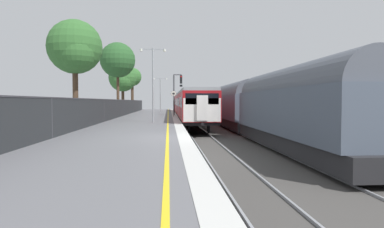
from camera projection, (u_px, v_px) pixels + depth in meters
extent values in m
cube|color=slate|center=(120.00, 149.00, 14.71)|extent=(6.40, 110.00, 1.00)
cube|color=silver|center=(184.00, 137.00, 14.90)|extent=(0.60, 110.00, 0.01)
cube|color=yellow|center=(168.00, 137.00, 14.85)|extent=(0.12, 110.00, 0.01)
cube|color=#423F3D|center=(307.00, 160.00, 15.36)|extent=(11.00, 110.00, 0.20)
cube|color=#5C5C60|center=(377.00, 146.00, 15.58)|extent=(3.60, 110.00, 1.00)
cube|color=gray|center=(205.00, 158.00, 15.01)|extent=(0.07, 110.00, 0.08)
cube|color=gray|center=(236.00, 158.00, 15.11)|extent=(0.07, 110.00, 0.08)
cube|color=gray|center=(290.00, 157.00, 15.30)|extent=(0.07, 110.00, 0.08)
cube|color=gray|center=(320.00, 157.00, 15.40)|extent=(0.07, 110.00, 0.08)
cube|color=maroon|center=(192.00, 105.00, 33.43)|extent=(2.80, 20.13, 2.30)
cube|color=black|center=(192.00, 117.00, 33.47)|extent=(2.64, 19.53, 0.25)
cube|color=gray|center=(192.00, 93.00, 33.38)|extent=(2.68, 20.13, 0.24)
cube|color=black|center=(178.00, 102.00, 33.31)|extent=(0.02, 18.53, 0.84)
cube|color=red|center=(180.00, 107.00, 28.31)|extent=(0.03, 1.10, 1.90)
cube|color=red|center=(177.00, 105.00, 38.34)|extent=(0.03, 1.10, 1.90)
cylinder|color=black|center=(189.00, 128.00, 26.00)|extent=(0.12, 0.84, 0.84)
cylinder|color=black|center=(208.00, 128.00, 26.11)|extent=(0.12, 0.84, 0.84)
cylinder|color=black|center=(182.00, 118.00, 40.88)|extent=(0.12, 0.84, 0.84)
cylinder|color=black|center=(194.00, 118.00, 40.99)|extent=(0.12, 0.84, 0.84)
cube|color=maroon|center=(183.00, 104.00, 54.09)|extent=(2.80, 20.13, 2.30)
cube|color=black|center=(183.00, 111.00, 54.14)|extent=(2.64, 19.53, 0.25)
cube|color=gray|center=(183.00, 96.00, 54.04)|extent=(2.68, 20.13, 0.24)
cube|color=black|center=(174.00, 102.00, 53.98)|extent=(0.02, 18.53, 0.84)
cube|color=red|center=(175.00, 105.00, 48.98)|extent=(0.03, 1.10, 1.90)
cube|color=red|center=(174.00, 104.00, 59.01)|extent=(0.03, 1.10, 1.90)
cylinder|color=black|center=(180.00, 116.00, 46.66)|extent=(0.12, 0.84, 0.84)
cylinder|color=black|center=(191.00, 116.00, 46.77)|extent=(0.12, 0.84, 0.84)
cylinder|color=black|center=(177.00, 113.00, 61.54)|extent=(0.12, 0.84, 0.84)
cylinder|color=black|center=(185.00, 113.00, 61.66)|extent=(0.12, 0.84, 0.84)
cube|color=silver|center=(202.00, 110.00, 23.44)|extent=(2.70, 0.10, 1.70)
cube|color=black|center=(202.00, 99.00, 23.40)|extent=(2.40, 0.08, 0.80)
cube|color=silver|center=(202.00, 108.00, 23.30)|extent=(0.80, 0.24, 1.80)
cylinder|color=white|center=(189.00, 121.00, 23.34)|extent=(0.18, 0.06, 0.18)
cylinder|color=white|center=(215.00, 120.00, 23.48)|extent=(0.18, 0.06, 0.18)
cylinder|color=black|center=(202.00, 124.00, 23.19)|extent=(0.20, 0.35, 0.20)
cube|color=black|center=(183.00, 94.00, 54.03)|extent=(0.60, 0.90, 0.20)
cube|color=#232326|center=(294.00, 141.00, 16.78)|extent=(2.30, 14.75, 0.79)
cube|color=#4C5666|center=(294.00, 111.00, 16.72)|extent=(2.60, 13.95, 2.21)
cylinder|color=#515660|center=(294.00, 90.00, 16.68)|extent=(2.39, 13.55, 2.39)
cylinder|color=black|center=(331.00, 163.00, 11.37)|extent=(0.12, 0.84, 0.84)
cylinder|color=black|center=(374.00, 162.00, 11.48)|extent=(0.12, 0.84, 0.84)
cylinder|color=black|center=(252.00, 133.00, 22.08)|extent=(0.12, 0.84, 0.84)
cylinder|color=black|center=(275.00, 133.00, 22.19)|extent=(0.12, 0.84, 0.84)
cube|color=#232326|center=(234.00, 122.00, 32.28)|extent=(2.30, 14.75, 0.79)
cube|color=#4C5666|center=(234.00, 107.00, 32.22)|extent=(2.60, 13.95, 2.21)
cylinder|color=#515660|center=(234.00, 95.00, 32.18)|extent=(2.39, 13.55, 2.39)
cylinder|color=black|center=(237.00, 127.00, 26.87)|extent=(0.12, 0.84, 0.84)
cylinder|color=black|center=(256.00, 127.00, 26.98)|extent=(0.12, 0.84, 0.84)
cylinder|color=black|center=(218.00, 120.00, 37.58)|extent=(0.12, 0.84, 0.84)
cylinder|color=black|center=(231.00, 120.00, 37.70)|extent=(0.12, 0.84, 0.84)
cylinder|color=#47474C|center=(174.00, 95.00, 38.91)|extent=(0.18, 0.18, 4.80)
cube|color=#47474C|center=(178.00, 75.00, 38.85)|extent=(0.90, 0.12, 0.12)
cube|color=black|center=(181.00, 79.00, 38.90)|extent=(0.28, 0.20, 1.00)
cylinder|color=red|center=(181.00, 77.00, 38.76)|extent=(0.16, 0.04, 0.16)
cylinder|color=black|center=(181.00, 79.00, 38.78)|extent=(0.16, 0.04, 0.16)
cylinder|color=black|center=(181.00, 82.00, 38.79)|extent=(0.16, 0.04, 0.16)
cube|color=black|center=(181.00, 86.00, 38.92)|extent=(0.32, 0.16, 0.24)
cylinder|color=#59595B|center=(174.00, 105.00, 35.00)|extent=(0.08, 0.08, 2.41)
cylinder|color=black|center=(174.00, 94.00, 34.95)|extent=(0.59, 0.02, 0.59)
cylinder|color=silver|center=(174.00, 94.00, 34.94)|extent=(0.56, 0.02, 0.56)
cube|color=black|center=(174.00, 94.00, 34.92)|extent=(0.24, 0.01, 0.18)
cylinder|color=#93999E|center=(153.00, 85.00, 25.36)|extent=(0.14, 0.14, 5.76)
cube|color=#93999E|center=(159.00, 49.00, 25.29)|extent=(0.90, 0.08, 0.08)
cylinder|color=silver|center=(165.00, 50.00, 25.32)|extent=(0.20, 0.20, 0.18)
cube|color=#93999E|center=(147.00, 49.00, 25.22)|extent=(0.90, 0.08, 0.08)
cylinder|color=silver|center=(141.00, 50.00, 25.19)|extent=(0.20, 0.20, 0.18)
cylinder|color=#93999E|center=(160.00, 95.00, 48.72)|extent=(0.14, 0.14, 5.17)
cube|color=#93999E|center=(163.00, 78.00, 48.66)|extent=(0.90, 0.08, 0.08)
cylinder|color=silver|center=(166.00, 79.00, 48.69)|extent=(0.20, 0.20, 0.18)
cube|color=#93999E|center=(157.00, 78.00, 48.59)|extent=(0.90, 0.08, 0.08)
cylinder|color=silver|center=(154.00, 79.00, 48.56)|extent=(0.20, 0.20, 0.18)
cube|color=#282B2D|center=(52.00, 118.00, 14.45)|extent=(0.03, 99.00, 1.80)
cube|color=#38383D|center=(51.00, 98.00, 14.41)|extent=(0.06, 99.00, 0.06)
cylinder|color=#38383D|center=(52.00, 118.00, 14.45)|extent=(0.07, 0.07, 1.80)
cylinder|color=#38383D|center=(104.00, 111.00, 26.10)|extent=(0.07, 0.07, 1.80)
cylinder|color=#38383D|center=(124.00, 108.00, 37.75)|extent=(0.07, 0.07, 1.80)
cylinder|color=#38383D|center=(134.00, 106.00, 49.39)|extent=(0.07, 0.07, 1.80)
cylinder|color=#38383D|center=(141.00, 105.00, 61.04)|extent=(0.07, 0.07, 1.80)
cylinder|color=#473323|center=(75.00, 94.00, 22.24)|extent=(0.37, 0.37, 4.32)
sphere|color=#33662D|center=(75.00, 47.00, 22.12)|extent=(3.65, 3.65, 3.65)
sphere|color=#33662D|center=(77.00, 53.00, 21.62)|extent=(2.56, 2.56, 2.56)
cylinder|color=#473323|center=(118.00, 93.00, 37.43)|extent=(0.32, 0.32, 5.26)
sphere|color=#285628|center=(118.00, 60.00, 37.28)|extent=(3.99, 3.99, 3.99)
sphere|color=#285628|center=(122.00, 64.00, 37.26)|extent=(2.31, 2.31, 2.31)
cylinder|color=#473323|center=(132.00, 97.00, 51.61)|extent=(0.43, 0.43, 4.70)
sphere|color=#33662D|center=(132.00, 77.00, 51.49)|extent=(2.89, 2.89, 2.89)
sphere|color=#33662D|center=(132.00, 79.00, 51.54)|extent=(2.06, 2.06, 2.06)
cylinder|color=#473323|center=(123.00, 99.00, 46.81)|extent=(0.41, 0.41, 3.94)
sphere|color=#33662D|center=(123.00, 78.00, 46.69)|extent=(3.98, 3.98, 3.98)
sphere|color=#33662D|center=(122.00, 81.00, 46.14)|extent=(2.97, 2.97, 2.97)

